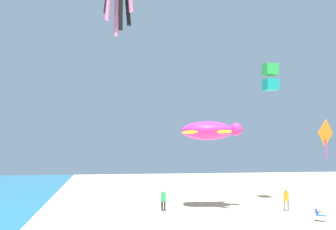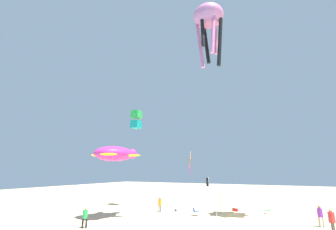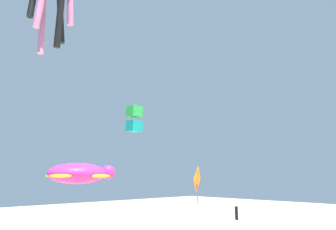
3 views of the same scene
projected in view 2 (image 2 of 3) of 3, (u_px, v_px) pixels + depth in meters
ground at (231, 215)px, 25.04m from camera, size 120.00×120.00×0.10m
canopy_tent at (234, 191)px, 25.17m from camera, size 3.80×3.25×2.79m
folding_chair_facing_ocean at (269, 210)px, 25.39m from camera, size 0.63×0.55×0.82m
folding_chair_right_of_tent at (195, 211)px, 24.57m from camera, size 0.81×0.80×0.82m
cooler_box at (235, 210)px, 27.13m from camera, size 0.70×0.54×0.40m
banner_flag at (209, 189)px, 29.75m from camera, size 0.36×0.06×3.88m
person_kite_handler at (160, 203)px, 26.73m from camera, size 0.40×0.44×1.68m
person_watching_sky at (320, 214)px, 19.69m from camera, size 0.44×0.42×1.75m
person_beachcomber at (85, 216)px, 19.30m from camera, size 0.40×0.40×1.68m
person_far_stroller at (332, 219)px, 17.22m from camera, size 0.45×0.50×1.90m
kite_turtle_magenta at (115, 154)px, 24.25m from camera, size 4.94×5.43×1.59m
kite_box_green at (136, 119)px, 32.70m from camera, size 1.25×1.21×2.60m
kite_octopus_pink at (209, 19)px, 12.60m from camera, size 1.65×1.65×3.66m
kite_diamond_orange at (190, 160)px, 27.69m from camera, size 0.86×1.80×2.81m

